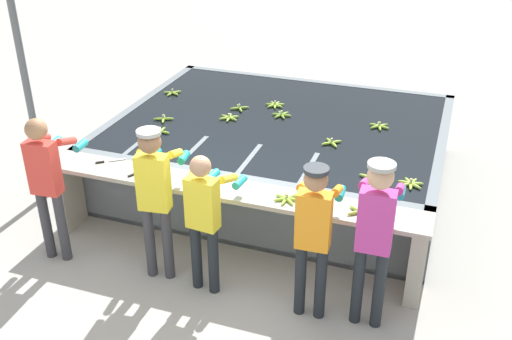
# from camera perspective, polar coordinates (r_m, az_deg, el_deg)

# --- Properties ---
(ground_plane) EXTENTS (80.00, 80.00, 0.00)m
(ground_plane) POSITION_cam_1_polar(r_m,az_deg,el_deg) (6.73, -3.43, -9.31)
(ground_plane) COLOR #A3A099
(ground_plane) RESTS_ON ground
(wash_tank) EXTENTS (4.33, 3.46, 0.91)m
(wash_tank) POSITION_cam_1_polar(r_m,az_deg,el_deg) (8.24, 2.22, 1.80)
(wash_tank) COLOR slate
(wash_tank) RESTS_ON ground
(work_ledge) EXTENTS (4.33, 0.45, 0.91)m
(work_ledge) POSITION_cam_1_polar(r_m,az_deg,el_deg) (6.54, -2.83, -3.73)
(work_ledge) COLOR #A8A393
(work_ledge) RESTS_ON ground
(worker_0) EXTENTS (0.44, 0.73, 1.70)m
(worker_0) POSITION_cam_1_polar(r_m,az_deg,el_deg) (6.75, -19.29, -0.57)
(worker_0) COLOR #38383D
(worker_0) RESTS_ON ground
(worker_1) EXTENTS (0.46, 0.74, 1.73)m
(worker_1) POSITION_cam_1_polar(r_m,az_deg,el_deg) (6.15, -9.59, -1.83)
(worker_1) COLOR #38383D
(worker_1) RESTS_ON ground
(worker_2) EXTENTS (0.45, 0.72, 1.56)m
(worker_2) POSITION_cam_1_polar(r_m,az_deg,el_deg) (5.97, -4.92, -4.01)
(worker_2) COLOR #1E2328
(worker_2) RESTS_ON ground
(worker_3) EXTENTS (0.43, 0.72, 1.65)m
(worker_3) POSITION_cam_1_polar(r_m,az_deg,el_deg) (5.59, 5.54, -5.50)
(worker_3) COLOR #1E2328
(worker_3) RESTS_ON ground
(worker_4) EXTENTS (0.41, 0.73, 1.75)m
(worker_4) POSITION_cam_1_polar(r_m,az_deg,el_deg) (5.52, 11.28, -5.47)
(worker_4) COLOR #1E2328
(worker_4) RESTS_ON ground
(banana_bunch_floating_0) EXTENTS (0.27, 0.27, 0.08)m
(banana_bunch_floating_0) POSITION_cam_1_polar(r_m,az_deg,el_deg) (9.07, -7.96, 7.31)
(banana_bunch_floating_0) COLOR #93BC3D
(banana_bunch_floating_0) RESTS_ON wash_tank
(banana_bunch_floating_1) EXTENTS (0.28, 0.27, 0.08)m
(banana_bunch_floating_1) POSITION_cam_1_polar(r_m,az_deg,el_deg) (8.19, 2.44, 5.29)
(banana_bunch_floating_1) COLOR #75A333
(banana_bunch_floating_1) RESTS_ON wash_tank
(banana_bunch_floating_2) EXTENTS (0.25, 0.25, 0.08)m
(banana_bunch_floating_2) POSITION_cam_1_polar(r_m,az_deg,el_deg) (8.42, -1.59, 5.94)
(banana_bunch_floating_2) COLOR #75A333
(banana_bunch_floating_2) RESTS_ON wash_tank
(banana_bunch_floating_3) EXTENTS (0.28, 0.28, 0.08)m
(banana_bunch_floating_3) POSITION_cam_1_polar(r_m,az_deg,el_deg) (7.77, -9.13, 3.66)
(banana_bunch_floating_3) COLOR #7FAD33
(banana_bunch_floating_3) RESTS_ON wash_tank
(banana_bunch_floating_4) EXTENTS (0.28, 0.28, 0.08)m
(banana_bunch_floating_4) POSITION_cam_1_polar(r_m,az_deg,el_deg) (6.66, 14.52, -1.25)
(banana_bunch_floating_4) COLOR #9EC642
(banana_bunch_floating_4) RESTS_ON wash_tank
(banana_bunch_floating_5) EXTENTS (0.28, 0.28, 0.08)m
(banana_bunch_floating_5) POSITION_cam_1_polar(r_m,az_deg,el_deg) (8.53, 1.82, 6.23)
(banana_bunch_floating_5) COLOR #8CB738
(banana_bunch_floating_5) RESTS_ON wash_tank
(banana_bunch_floating_6) EXTENTS (0.24, 0.24, 0.08)m
(banana_bunch_floating_6) POSITION_cam_1_polar(r_m,az_deg,el_deg) (7.43, 7.21, 2.62)
(banana_bunch_floating_6) COLOR #8CB738
(banana_bunch_floating_6) RESTS_ON wash_tank
(banana_bunch_floating_7) EXTENTS (0.28, 0.28, 0.08)m
(banana_bunch_floating_7) POSITION_cam_1_polar(r_m,az_deg,el_deg) (8.00, 11.66, 4.13)
(banana_bunch_floating_7) COLOR #8CB738
(banana_bunch_floating_7) RESTS_ON wash_tank
(banana_bunch_floating_8) EXTENTS (0.28, 0.26, 0.08)m
(banana_bunch_floating_8) POSITION_cam_1_polar(r_m,az_deg,el_deg) (6.68, 10.86, -0.72)
(banana_bunch_floating_8) COLOR #9EC642
(banana_bunch_floating_8) RESTS_ON wash_tank
(banana_bunch_floating_9) EXTENTS (0.27, 0.28, 0.08)m
(banana_bunch_floating_9) POSITION_cam_1_polar(r_m,az_deg,el_deg) (8.10, -2.58, 5.02)
(banana_bunch_floating_9) COLOR #93BC3D
(banana_bunch_floating_9) RESTS_ON wash_tank
(banana_bunch_floating_10) EXTENTS (0.27, 0.27, 0.08)m
(banana_bunch_floating_10) POSITION_cam_1_polar(r_m,az_deg,el_deg) (8.15, -8.81, 4.85)
(banana_bunch_floating_10) COLOR #7FAD33
(banana_bunch_floating_10) RESTS_ON wash_tank
(banana_bunch_ledge_0) EXTENTS (0.28, 0.28, 0.08)m
(banana_bunch_ledge_0) POSITION_cam_1_polar(r_m,az_deg,el_deg) (6.17, 2.94, -2.74)
(banana_bunch_ledge_0) COLOR #8CB738
(banana_bunch_ledge_0) RESTS_ON work_ledge
(banana_bunch_ledge_1) EXTENTS (0.28, 0.28, 0.08)m
(banana_bunch_ledge_1) POSITION_cam_1_polar(r_m,az_deg,el_deg) (6.57, -5.53, -0.83)
(banana_bunch_ledge_1) COLOR #93BC3D
(banana_bunch_ledge_1) RESTS_ON work_ledge
(banana_bunch_ledge_2) EXTENTS (0.27, 0.28, 0.08)m
(banana_bunch_ledge_2) POSITION_cam_1_polar(r_m,az_deg,el_deg) (6.03, 9.86, -3.93)
(banana_bunch_ledge_2) COLOR #93BC3D
(banana_bunch_ledge_2) RESTS_ON work_ledge
(knife_0) EXTENTS (0.18, 0.33, 0.02)m
(knife_0) POSITION_cam_1_polar(r_m,az_deg,el_deg) (6.80, -11.24, -0.27)
(knife_0) COLOR silver
(knife_0) RESTS_ON work_ledge
(knife_1) EXTENTS (0.29, 0.24, 0.02)m
(knife_1) POSITION_cam_1_polar(r_m,az_deg,el_deg) (7.14, -14.09, 0.80)
(knife_1) COLOR silver
(knife_1) RESTS_ON work_ledge
(support_post_left) EXTENTS (0.09, 0.09, 3.20)m
(support_post_left) POSITION_cam_1_polar(r_m,az_deg,el_deg) (7.90, -21.07, 7.81)
(support_post_left) COLOR slate
(support_post_left) RESTS_ON ground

